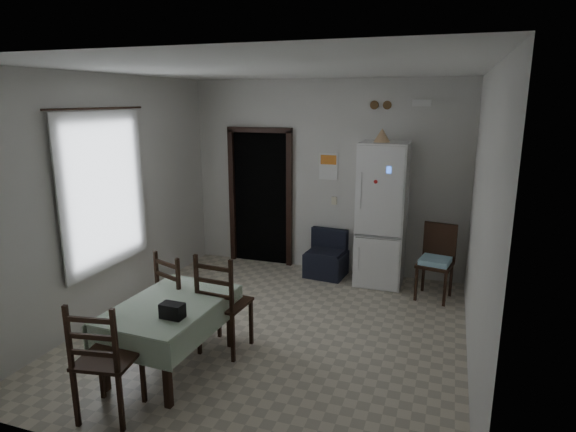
{
  "coord_description": "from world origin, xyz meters",
  "views": [
    {
      "loc": [
        1.79,
        -4.76,
        2.6
      ],
      "look_at": [
        0.0,
        0.5,
        1.25
      ],
      "focal_mm": 30.0,
      "sensor_mm": 36.0,
      "label": 1
    }
  ],
  "objects_px": {
    "dining_chair_far_right": "(225,301)",
    "dining_chair_near_head": "(108,357)",
    "fridge": "(382,214)",
    "navy_seat": "(326,254)",
    "dining_table": "(172,335)",
    "dining_chair_far_left": "(183,295)",
    "corner_chair": "(435,263)"
  },
  "relations": [
    {
      "from": "dining_table",
      "to": "dining_chair_far_right",
      "type": "height_order",
      "value": "dining_chair_far_right"
    },
    {
      "from": "dining_chair_near_head",
      "to": "navy_seat",
      "type": "bearing_deg",
      "value": -112.94
    },
    {
      "from": "navy_seat",
      "to": "dining_chair_far_left",
      "type": "bearing_deg",
      "value": -107.25
    },
    {
      "from": "dining_chair_near_head",
      "to": "dining_chair_far_right",
      "type": "bearing_deg",
      "value": -117.98
    },
    {
      "from": "dining_chair_far_right",
      "to": "dining_table",
      "type": "bearing_deg",
      "value": 59.22
    },
    {
      "from": "corner_chair",
      "to": "dining_chair_near_head",
      "type": "height_order",
      "value": "dining_chair_near_head"
    },
    {
      "from": "fridge",
      "to": "corner_chair",
      "type": "height_order",
      "value": "fridge"
    },
    {
      "from": "dining_table",
      "to": "dining_chair_near_head",
      "type": "distance_m",
      "value": 0.84
    },
    {
      "from": "dining_table",
      "to": "dining_chair_near_head",
      "type": "relative_size",
      "value": 1.24
    },
    {
      "from": "dining_table",
      "to": "dining_chair_near_head",
      "type": "height_order",
      "value": "dining_chair_near_head"
    },
    {
      "from": "dining_chair_far_right",
      "to": "dining_chair_near_head",
      "type": "height_order",
      "value": "dining_chair_far_right"
    },
    {
      "from": "navy_seat",
      "to": "dining_chair_far_right",
      "type": "bearing_deg",
      "value": -94.94
    },
    {
      "from": "fridge",
      "to": "dining_chair_far_right",
      "type": "height_order",
      "value": "fridge"
    },
    {
      "from": "dining_chair_far_left",
      "to": "dining_chair_near_head",
      "type": "height_order",
      "value": "dining_chair_near_head"
    },
    {
      "from": "fridge",
      "to": "corner_chair",
      "type": "bearing_deg",
      "value": -25.24
    },
    {
      "from": "dining_chair_far_left",
      "to": "dining_chair_far_right",
      "type": "distance_m",
      "value": 0.56
    },
    {
      "from": "dining_table",
      "to": "dining_chair_far_right",
      "type": "distance_m",
      "value": 0.63
    },
    {
      "from": "fridge",
      "to": "navy_seat",
      "type": "xyz_separation_m",
      "value": [
        -0.8,
        0.0,
        -0.67
      ]
    },
    {
      "from": "fridge",
      "to": "navy_seat",
      "type": "distance_m",
      "value": 1.05
    },
    {
      "from": "corner_chair",
      "to": "dining_chair_near_head",
      "type": "relative_size",
      "value": 0.94
    },
    {
      "from": "fridge",
      "to": "dining_chair_far_left",
      "type": "xyz_separation_m",
      "value": [
        -1.81,
        -2.4,
        -0.51
      ]
    },
    {
      "from": "fridge",
      "to": "dining_chair_far_left",
      "type": "bearing_deg",
      "value": -127.19
    },
    {
      "from": "dining_chair_near_head",
      "to": "corner_chair",
      "type": "bearing_deg",
      "value": -135.46
    },
    {
      "from": "navy_seat",
      "to": "dining_chair_near_head",
      "type": "xyz_separation_m",
      "value": [
        -0.9,
        -3.78,
        0.19
      ]
    },
    {
      "from": "dining_chair_far_left",
      "to": "dining_chair_far_right",
      "type": "bearing_deg",
      "value": -167.21
    },
    {
      "from": "corner_chair",
      "to": "dining_chair_far_left",
      "type": "distance_m",
      "value": 3.29
    },
    {
      "from": "corner_chair",
      "to": "dining_chair_far_right",
      "type": "bearing_deg",
      "value": -123.12
    },
    {
      "from": "dining_chair_far_right",
      "to": "dining_chair_near_head",
      "type": "distance_m",
      "value": 1.37
    },
    {
      "from": "fridge",
      "to": "dining_chair_far_right",
      "type": "bearing_deg",
      "value": -117.13
    },
    {
      "from": "fridge",
      "to": "dining_table",
      "type": "xyz_separation_m",
      "value": [
        -1.6,
        -2.96,
        -0.67
      ]
    },
    {
      "from": "navy_seat",
      "to": "dining_chair_far_right",
      "type": "relative_size",
      "value": 0.63
    },
    {
      "from": "fridge",
      "to": "dining_chair_near_head",
      "type": "height_order",
      "value": "fridge"
    }
  ]
}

